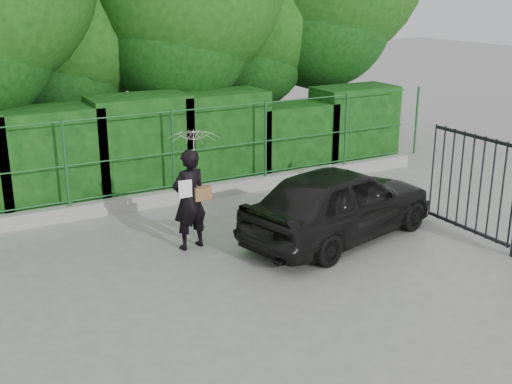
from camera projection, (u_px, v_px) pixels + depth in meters
name	position (u px, v px, depth m)	size (l,w,h in m)	color
ground	(256.00, 285.00, 10.30)	(80.00, 80.00, 0.00)	gray
kerb	(158.00, 199.00, 14.02)	(14.00, 0.25, 0.30)	#9E9E99
fence	(165.00, 151.00, 13.80)	(14.13, 0.06, 1.80)	#1C5226
hedge	(137.00, 150.00, 14.55)	(14.20, 1.20, 2.28)	black
gate	(502.00, 186.00, 11.43)	(0.22, 2.33, 2.36)	black
woman	(192.00, 173.00, 11.44)	(0.98, 0.94, 2.19)	black
car	(340.00, 202.00, 12.04)	(1.69, 4.19, 1.43)	black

